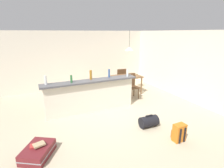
{
  "coord_description": "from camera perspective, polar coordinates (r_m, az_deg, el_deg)",
  "views": [
    {
      "loc": [
        -2.06,
        -4.57,
        2.43
      ],
      "look_at": [
        0.26,
        0.45,
        0.79
      ],
      "focal_mm": 28.12,
      "sensor_mm": 36.0,
      "label": 1
    }
  ],
  "objects": [
    {
      "name": "book_stack",
      "position": [
        4.03,
        -23.07,
        -17.76
      ],
      "size": [
        0.3,
        0.23,
        0.07
      ],
      "color": "#AD2D2D",
      "rests_on": "suitcase_flat_maroon"
    },
    {
      "name": "wall_right",
      "position": [
        7.16,
        21.36,
        5.85
      ],
      "size": [
        0.1,
        6.0,
        2.5
      ],
      "primitive_type": "cube",
      "color": "silver",
      "rests_on": "ground_plane"
    },
    {
      "name": "partition_half_wall",
      "position": [
        5.54,
        -6.73,
        -4.16
      ],
      "size": [
        2.8,
        0.2,
        0.98
      ],
      "primitive_type": "cube",
      "color": "silver",
      "rests_on": "ground_plane"
    },
    {
      "name": "bottle_blue",
      "position": [
        5.66,
        -0.95,
        3.53
      ],
      "size": [
        0.06,
        0.06,
        0.27
      ],
      "primitive_type": "cylinder",
      "color": "#284C89",
      "rests_on": "bar_countertop"
    },
    {
      "name": "dining_chair_near_partition",
      "position": [
        6.72,
        6.45,
        -0.2
      ],
      "size": [
        0.41,
        0.41,
        0.93
      ],
      "color": "#4C331E",
      "rests_on": "ground_plane"
    },
    {
      "name": "backpack_orange",
      "position": [
        4.48,
        20.9,
        -14.59
      ],
      "size": [
        0.28,
        0.26,
        0.42
      ],
      "color": "orange",
      "rests_on": "ground_plane"
    },
    {
      "name": "pendant_lamp",
      "position": [
        6.94,
        5.63,
        11.37
      ],
      "size": [
        0.34,
        0.34,
        0.79
      ],
      "color": "black"
    },
    {
      "name": "bottle_amber",
      "position": [
        5.43,
        -6.93,
        2.97
      ],
      "size": [
        0.07,
        0.07,
        0.29
      ],
      "primitive_type": "cylinder",
      "color": "#9E661E",
      "rests_on": "bar_countertop"
    },
    {
      "name": "duffel_bag_black",
      "position": [
        4.87,
        11.85,
        -11.84
      ],
      "size": [
        0.49,
        0.32,
        0.34
      ],
      "color": "black",
      "rests_on": "ground_plane"
    },
    {
      "name": "suitcase_flat_maroon",
      "position": [
        4.09,
        -22.94,
        -19.58
      ],
      "size": [
        0.78,
        0.88,
        0.22
      ],
      "color": "maroon",
      "rests_on": "ground_plane"
    },
    {
      "name": "wall_back",
      "position": [
        7.98,
        -9.68,
        7.73
      ],
      "size": [
        6.6,
        0.1,
        2.5
      ],
      "primitive_type": "cube",
      "color": "silver",
      "rests_on": "ground_plane"
    },
    {
      "name": "dining_table",
      "position": [
        7.12,
        4.82,
        1.89
      ],
      "size": [
        1.1,
        0.8,
        0.74
      ],
      "color": "brown",
      "rests_on": "ground_plane"
    },
    {
      "name": "bar_countertop",
      "position": [
        5.38,
        -6.91,
        0.98
      ],
      "size": [
        2.96,
        0.4,
        0.05
      ],
      "primitive_type": "cube",
      "color": "#4C4C51",
      "rests_on": "partition_half_wall"
    },
    {
      "name": "dining_chair_far_side",
      "position": [
        7.66,
        2.88,
        1.97
      ],
      "size": [
        0.44,
        0.44,
        0.93
      ],
      "color": "#4C331E",
      "rests_on": "ground_plane"
    },
    {
      "name": "ground_plane",
      "position": [
        5.58,
        -0.49,
        -9.64
      ],
      "size": [
        13.0,
        13.0,
        0.05
      ],
      "primitive_type": "cube",
      "color": "#BCAD8E"
    },
    {
      "name": "bottle_clear",
      "position": [
        5.8,
        5.04,
        3.56
      ],
      "size": [
        0.06,
        0.06,
        0.22
      ],
      "primitive_type": "cylinder",
      "color": "silver",
      "rests_on": "bar_countertop"
    },
    {
      "name": "bottle_white",
      "position": [
        5.18,
        -20.8,
        1.14
      ],
      "size": [
        0.07,
        0.07,
        0.26
      ],
      "primitive_type": "cylinder",
      "color": "silver",
      "rests_on": "bar_countertop"
    },
    {
      "name": "bottle_green",
      "position": [
        5.19,
        -13.09,
        1.64
      ],
      "size": [
        0.06,
        0.06,
        0.22
      ],
      "primitive_type": "cylinder",
      "color": "#2D6B38",
      "rests_on": "bar_countertop"
    }
  ]
}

